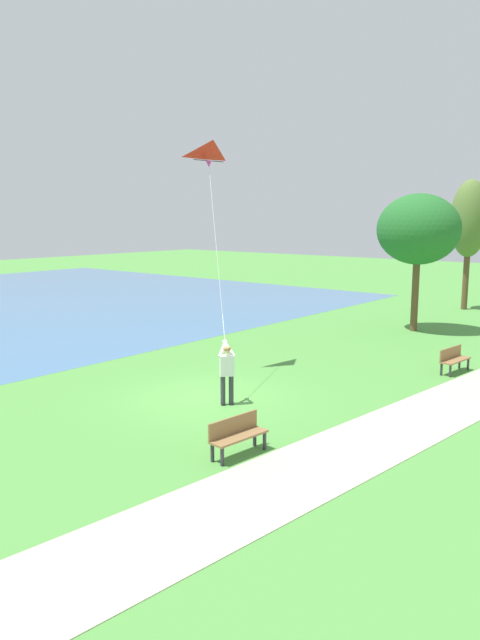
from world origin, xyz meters
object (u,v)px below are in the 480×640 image
object	(u,v)px
flying_kite	(213,155)
park_bench_far_walkway	(454,358)
tree_behind_path	(469,220)
park_bench_near_walkway	(237,433)
tree_treeline_left	(418,230)
person_kite_flyer	(227,369)

from	to	relation	value
flying_kite	park_bench_far_walkway	size ratio (longest dim) A/B	3.95
tree_behind_path	park_bench_far_walkway	bearing A→B (deg)	-71.86
park_bench_near_walkway	park_bench_far_walkway	bearing A→B (deg)	84.15
flying_kite	tree_behind_path	bearing A→B (deg)	85.01
park_bench_near_walkway	tree_treeline_left	bearing A→B (deg)	100.85
person_kite_flyer	park_bench_near_walkway	size ratio (longest dim) A/B	1.19
person_kite_flyer	flying_kite	size ratio (longest dim) A/B	0.30
park_bench_near_walkway	tree_treeline_left	size ratio (longest dim) A/B	0.24
park_bench_near_walkway	park_bench_far_walkway	xyz separation A→B (m)	(1.07, 10.45, 0.00)
flying_kite	tree_behind_path	xyz separation A→B (m)	(1.74, 19.95, -2.20)
park_bench_near_walkway	tree_behind_path	bearing A→B (deg)	98.54
person_kite_flyer	flying_kite	distance (m)	7.49
person_kite_flyer	flying_kite	bearing A→B (deg)	137.39
person_kite_flyer	park_bench_near_walkway	bearing A→B (deg)	-45.61
tree_treeline_left	tree_behind_path	xyz separation A→B (m)	(-0.55, 8.33, 0.43)
flying_kite	park_bench_near_walkway	size ratio (longest dim) A/B	3.95
park_bench_far_walkway	tree_behind_path	world-z (taller)	tree_behind_path
park_bench_far_walkway	tree_treeline_left	world-z (taller)	tree_treeline_left
park_bench_far_walkway	tree_behind_path	size ratio (longest dim) A/B	0.21
tree_treeline_left	tree_behind_path	world-z (taller)	tree_behind_path
flying_kite	person_kite_flyer	bearing A→B (deg)	-42.61
person_kite_flyer	tree_behind_path	distance (m)	23.06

